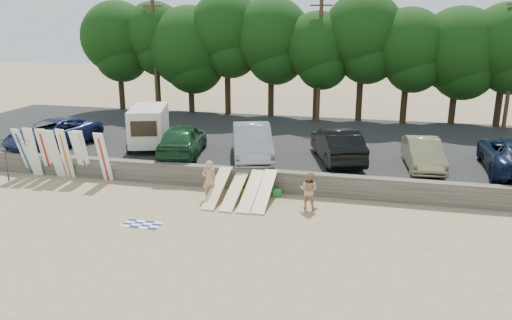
# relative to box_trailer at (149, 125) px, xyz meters

# --- Properties ---
(ground) EXTENTS (120.00, 120.00, 0.00)m
(ground) POSITION_rel_box_trailer_xyz_m (6.27, -6.57, -1.99)
(ground) COLOR tan
(ground) RESTS_ON ground
(seawall) EXTENTS (44.00, 0.50, 1.00)m
(seawall) POSITION_rel_box_trailer_xyz_m (6.27, -3.57, -1.49)
(seawall) COLOR #6B6356
(seawall) RESTS_ON ground
(parking_lot) EXTENTS (44.00, 14.50, 0.70)m
(parking_lot) POSITION_rel_box_trailer_xyz_m (6.27, 3.93, -1.64)
(parking_lot) COLOR #282828
(parking_lot) RESTS_ON ground
(treeline) EXTENTS (32.91, 6.11, 8.92)m
(treeline) POSITION_rel_box_trailer_xyz_m (6.02, 10.89, 4.17)
(treeline) COLOR #382616
(treeline) RESTS_ON parking_lot
(utility_poles) EXTENTS (25.80, 0.26, 9.00)m
(utility_poles) POSITION_rel_box_trailer_xyz_m (8.27, 9.43, 3.44)
(utility_poles) COLOR #473321
(utility_poles) RESTS_ON parking_lot
(box_trailer) EXTENTS (2.83, 3.97, 2.30)m
(box_trailer) POSITION_rel_box_trailer_xyz_m (0.00, 0.00, 0.00)
(box_trailer) COLOR beige
(box_trailer) RESTS_ON parking_lot
(car_0) EXTENTS (3.99, 6.08, 1.55)m
(car_0) POSITION_rel_box_trailer_xyz_m (-5.35, -1.03, -0.51)
(car_0) COLOR #151E4A
(car_0) RESTS_ON parking_lot
(car_1) EXTENTS (2.84, 5.26, 1.70)m
(car_1) POSITION_rel_box_trailer_xyz_m (2.36, -1.01, -0.44)
(car_1) COLOR #163C20
(car_1) RESTS_ON parking_lot
(car_2) EXTENTS (3.40, 5.71, 1.78)m
(car_2) POSITION_rel_box_trailer_xyz_m (6.09, -0.88, -0.40)
(car_2) COLOR gray
(car_2) RESTS_ON parking_lot
(car_3) EXTENTS (3.30, 5.46, 1.70)m
(car_3) POSITION_rel_box_trailer_xyz_m (10.37, -0.25, -0.44)
(car_3) COLOR black
(car_3) RESTS_ON parking_lot
(car_4) EXTENTS (1.91, 4.50, 1.44)m
(car_4) POSITION_rel_box_trailer_xyz_m (14.50, -0.56, -0.57)
(car_4) COLOR #847A54
(car_4) RESTS_ON parking_lot
(surfboard_upright_0) EXTENTS (0.60, 0.90, 2.50)m
(surfboard_upright_0) POSITION_rel_box_trailer_xyz_m (-4.92, -4.12, -0.74)
(surfboard_upright_0) COLOR white
(surfboard_upright_0) RESTS_ON ground
(surfboard_upright_1) EXTENTS (0.55, 0.62, 2.56)m
(surfboard_upright_1) POSITION_rel_box_trailer_xyz_m (-4.34, -4.19, -0.71)
(surfboard_upright_1) COLOR white
(surfboard_upright_1) RESTS_ON ground
(surfboard_upright_2) EXTENTS (0.60, 0.81, 2.52)m
(surfboard_upright_2) POSITION_rel_box_trailer_xyz_m (-3.76, -3.98, -0.73)
(surfboard_upright_2) COLOR white
(surfboard_upright_2) RESTS_ON ground
(surfboard_upright_3) EXTENTS (0.52, 0.73, 2.53)m
(surfboard_upright_3) POSITION_rel_box_trailer_xyz_m (-3.10, -4.18, -0.72)
(surfboard_upright_3) COLOR white
(surfboard_upright_3) RESTS_ON ground
(surfboard_upright_4) EXTENTS (0.56, 0.62, 2.56)m
(surfboard_upright_4) POSITION_rel_box_trailer_xyz_m (-2.59, -4.07, -0.71)
(surfboard_upright_4) COLOR white
(surfboard_upright_4) RESTS_ON ground
(surfboard_upright_5) EXTENTS (0.54, 0.85, 2.50)m
(surfboard_upright_5) POSITION_rel_box_trailer_xyz_m (-1.87, -3.97, -0.74)
(surfboard_upright_5) COLOR white
(surfboard_upright_5) RESTS_ON ground
(surfboard_upright_6) EXTENTS (0.53, 0.74, 2.53)m
(surfboard_upright_6) POSITION_rel_box_trailer_xyz_m (-1.72, -3.93, -0.72)
(surfboard_upright_6) COLOR white
(surfboard_upright_6) RESTS_ON ground
(surfboard_upright_7) EXTENTS (0.50, 0.72, 2.53)m
(surfboard_upright_7) POSITION_rel_box_trailer_xyz_m (-0.46, -4.18, -0.72)
(surfboard_upright_7) COLOR white
(surfboard_upright_7) RESTS_ON ground
(surfboard_low_0) EXTENTS (0.56, 2.85, 1.08)m
(surfboard_low_0) POSITION_rel_box_trailer_xyz_m (5.58, -5.20, -1.45)
(surfboard_low_0) COLOR beige
(surfboard_low_0) RESTS_ON ground
(surfboard_low_1) EXTENTS (0.56, 2.90, 0.89)m
(surfboard_low_1) POSITION_rel_box_trailer_xyz_m (6.36, -5.19, -1.54)
(surfboard_low_1) COLOR beige
(surfboard_low_1) RESTS_ON ground
(surfboard_low_2) EXTENTS (0.56, 2.86, 1.04)m
(surfboard_low_2) POSITION_rel_box_trailer_xyz_m (7.11, -5.18, -1.47)
(surfboard_low_2) COLOR beige
(surfboard_low_2) RESTS_ON ground
(surfboard_low_3) EXTENTS (0.56, 2.84, 1.09)m
(surfboard_low_3) POSITION_rel_box_trailer_xyz_m (7.70, -5.15, -1.44)
(surfboard_low_3) COLOR beige
(surfboard_low_3) RESTS_ON ground
(beachgoer_a) EXTENTS (0.76, 0.70, 1.75)m
(beachgoer_a) POSITION_rel_box_trailer_xyz_m (5.20, -5.17, -1.11)
(beachgoer_a) COLOR tan
(beachgoer_a) RESTS_ON ground
(beachgoer_b) EXTENTS (0.91, 0.78, 1.62)m
(beachgoer_b) POSITION_rel_box_trailer_xyz_m (9.62, -5.32, -1.17)
(beachgoer_b) COLOR tan
(beachgoer_b) RESTS_ON ground
(cooler) EXTENTS (0.46, 0.41, 0.32)m
(cooler) POSITION_rel_box_trailer_xyz_m (8.04, -4.17, -1.83)
(cooler) COLOR #258832
(cooler) RESTS_ON ground
(gear_bag) EXTENTS (0.37, 0.34, 0.22)m
(gear_bag) POSITION_rel_box_trailer_xyz_m (6.36, -4.17, -1.88)
(gear_bag) COLOR orange
(gear_bag) RESTS_ON ground
(beach_towel) EXTENTS (1.52, 1.52, 0.00)m
(beach_towel) POSITION_rel_box_trailer_xyz_m (3.58, -8.54, -1.98)
(beach_towel) COLOR white
(beach_towel) RESTS_ON ground
(beach_umbrella) EXTENTS (3.01, 2.98, 2.23)m
(beach_umbrella) POSITION_rel_box_trailer_xyz_m (-5.08, -5.13, -0.87)
(beach_umbrella) COLOR #22212A
(beach_umbrella) RESTS_ON ground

